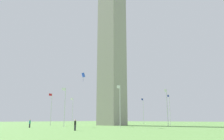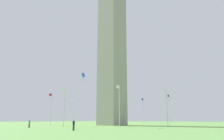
{
  "view_description": "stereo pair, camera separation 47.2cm",
  "coord_description": "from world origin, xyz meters",
  "px_view_note": "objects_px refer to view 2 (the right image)",
  "views": [
    {
      "loc": [
        51.21,
        41.88,
        1.66
      ],
      "look_at": [
        0.0,
        0.0,
        16.43
      ],
      "focal_mm": 35.6,
      "sensor_mm": 36.0,
      "label": 1
    },
    {
      "loc": [
        50.91,
        42.24,
        1.66
      ],
      "look_at": [
        0.0,
        0.0,
        16.43
      ],
      "focal_mm": 35.6,
      "sensor_mm": 36.0,
      "label": 2
    }
  ],
  "objects_px": {
    "flagpole_sw": "(108,110)",
    "kite_blue_box": "(83,75)",
    "flagpole_ne": "(119,104)",
    "flagpole_s": "(144,110)",
    "obelisk_monument": "(112,30)",
    "flagpole_n": "(64,105)",
    "flagpole_w": "(73,110)",
    "person_teal_shirt": "(29,124)",
    "person_black_shirt": "(74,125)",
    "flagpole_nw": "(51,108)",
    "flagpole_se": "(170,108)",
    "flagpole_e": "(167,106)"
  },
  "relations": [
    {
      "from": "flagpole_n",
      "to": "flagpole_w",
      "type": "height_order",
      "value": "same"
    },
    {
      "from": "flagpole_w",
      "to": "person_black_shirt",
      "type": "relative_size",
      "value": 5.47
    },
    {
      "from": "person_black_shirt",
      "to": "kite_blue_box",
      "type": "xyz_separation_m",
      "value": [
        -18.46,
        -18.15,
        12.93
      ]
    },
    {
      "from": "flagpole_n",
      "to": "flagpole_w",
      "type": "relative_size",
      "value": 1.0
    },
    {
      "from": "flagpole_n",
      "to": "flagpole_ne",
      "type": "height_order",
      "value": "same"
    },
    {
      "from": "flagpole_s",
      "to": "kite_blue_box",
      "type": "xyz_separation_m",
      "value": [
        26.78,
        -2.73,
        8.81
      ]
    },
    {
      "from": "flagpole_sw",
      "to": "kite_blue_box",
      "type": "height_order",
      "value": "kite_blue_box"
    },
    {
      "from": "flagpole_sw",
      "to": "flagpole_w",
      "type": "height_order",
      "value": "same"
    },
    {
      "from": "flagpole_ne",
      "to": "kite_blue_box",
      "type": "relative_size",
      "value": 3.61
    },
    {
      "from": "person_black_shirt",
      "to": "flagpole_s",
      "type": "bearing_deg",
      "value": -0.7
    },
    {
      "from": "obelisk_monument",
      "to": "person_teal_shirt",
      "type": "height_order",
      "value": "obelisk_monument"
    },
    {
      "from": "flagpole_se",
      "to": "flagpole_w",
      "type": "height_order",
      "value": "same"
    },
    {
      "from": "flagpole_ne",
      "to": "flagpole_e",
      "type": "xyz_separation_m",
      "value": [
        -12.39,
        5.13,
        0.0
      ]
    },
    {
      "from": "flagpole_ne",
      "to": "person_black_shirt",
      "type": "distance_m",
      "value": 16.16
    },
    {
      "from": "flagpole_n",
      "to": "flagpole_se",
      "type": "xyz_separation_m",
      "value": [
        -29.91,
        12.39,
        0.0
      ]
    },
    {
      "from": "obelisk_monument",
      "to": "flagpole_e",
      "type": "relative_size",
      "value": 6.5
    },
    {
      "from": "flagpole_se",
      "to": "flagpole_s",
      "type": "xyz_separation_m",
      "value": [
        -5.13,
        -12.39,
        0.0
      ]
    },
    {
      "from": "flagpole_sw",
      "to": "person_teal_shirt",
      "type": "height_order",
      "value": "flagpole_sw"
    },
    {
      "from": "flagpole_n",
      "to": "flagpole_ne",
      "type": "xyz_separation_m",
      "value": [
        -5.13,
        12.39,
        0.0
      ]
    },
    {
      "from": "flagpole_n",
      "to": "person_teal_shirt",
      "type": "bearing_deg",
      "value": -7.81
    },
    {
      "from": "flagpole_s",
      "to": "person_black_shirt",
      "type": "xyz_separation_m",
      "value": [
        45.24,
        15.42,
        -4.12
      ]
    },
    {
      "from": "flagpole_ne",
      "to": "flagpole_s",
      "type": "relative_size",
      "value": 1.0
    },
    {
      "from": "flagpole_ne",
      "to": "flagpole_nw",
      "type": "relative_size",
      "value": 1.0
    },
    {
      "from": "flagpole_w",
      "to": "flagpole_nw",
      "type": "distance_m",
      "value": 13.41
    },
    {
      "from": "flagpole_w",
      "to": "kite_blue_box",
      "type": "relative_size",
      "value": 3.61
    },
    {
      "from": "flagpole_s",
      "to": "kite_blue_box",
      "type": "bearing_deg",
      "value": -5.81
    },
    {
      "from": "flagpole_se",
      "to": "person_teal_shirt",
      "type": "height_order",
      "value": "flagpole_se"
    },
    {
      "from": "obelisk_monument",
      "to": "flagpole_n",
      "type": "distance_m",
      "value": 30.25
    },
    {
      "from": "flagpole_s",
      "to": "flagpole_w",
      "type": "bearing_deg",
      "value": -45.0
    },
    {
      "from": "person_teal_shirt",
      "to": "flagpole_sw",
      "type": "bearing_deg",
      "value": -2.36
    },
    {
      "from": "flagpole_w",
      "to": "flagpole_nw",
      "type": "bearing_deg",
      "value": 22.5
    },
    {
      "from": "flagpole_se",
      "to": "flagpole_w",
      "type": "xyz_separation_m",
      "value": [
        12.39,
        -29.91,
        0.0
      ]
    },
    {
      "from": "flagpole_s",
      "to": "flagpole_sw",
      "type": "bearing_deg",
      "value": -67.5
    },
    {
      "from": "flagpole_sw",
      "to": "flagpole_w",
      "type": "xyz_separation_m",
      "value": [
        12.39,
        -5.13,
        0.0
      ]
    },
    {
      "from": "obelisk_monument",
      "to": "flagpole_ne",
      "type": "distance_m",
      "value": 30.24
    },
    {
      "from": "flagpole_ne",
      "to": "flagpole_e",
      "type": "distance_m",
      "value": 13.41
    },
    {
      "from": "person_black_shirt",
      "to": "flagpole_n",
      "type": "bearing_deg",
      "value": 36.99
    },
    {
      "from": "flagpole_w",
      "to": "obelisk_monument",
      "type": "bearing_deg",
      "value": 90.17
    },
    {
      "from": "obelisk_monument",
      "to": "flagpole_w",
      "type": "height_order",
      "value": "obelisk_monument"
    },
    {
      "from": "flagpole_nw",
      "to": "flagpole_w",
      "type": "bearing_deg",
      "value": -157.5
    },
    {
      "from": "flagpole_ne",
      "to": "flagpole_n",
      "type": "bearing_deg",
      "value": -67.5
    },
    {
      "from": "obelisk_monument",
      "to": "flagpole_sw",
      "type": "bearing_deg",
      "value": -134.88
    },
    {
      "from": "flagpole_sw",
      "to": "kite_blue_box",
      "type": "bearing_deg",
      "value": 24.05
    },
    {
      "from": "flagpole_ne",
      "to": "person_black_shirt",
      "type": "xyz_separation_m",
      "value": [
        15.33,
        3.03,
        -4.12
      ]
    },
    {
      "from": "person_teal_shirt",
      "to": "flagpole_ne",
      "type": "bearing_deg",
      "value": -64.86
    },
    {
      "from": "flagpole_s",
      "to": "person_black_shirt",
      "type": "relative_size",
      "value": 5.47
    },
    {
      "from": "flagpole_s",
      "to": "flagpole_w",
      "type": "relative_size",
      "value": 1.0
    },
    {
      "from": "flagpole_e",
      "to": "flagpole_nw",
      "type": "height_order",
      "value": "same"
    },
    {
      "from": "flagpole_se",
      "to": "flagpole_e",
      "type": "bearing_deg",
      "value": 22.5
    },
    {
      "from": "flagpole_ne",
      "to": "person_teal_shirt",
      "type": "relative_size",
      "value": 5.38
    }
  ]
}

